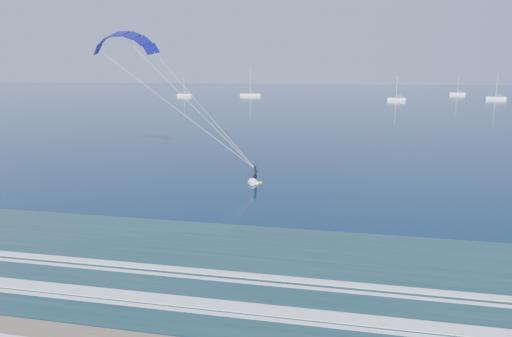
{
  "coord_description": "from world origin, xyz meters",
  "views": [
    {
      "loc": [
        8.8,
        -17.0,
        12.89
      ],
      "look_at": [
        -0.21,
        27.12,
        3.25
      ],
      "focal_mm": 32.0,
      "sensor_mm": 36.0,
      "label": 1
    }
  ],
  "objects_px": {
    "sailboat_2": "(396,99)",
    "sailboat_3": "(457,94)",
    "sailboat_1": "(250,95)",
    "sailboat_4": "(495,98)",
    "kitesurfer_rig": "(187,100)",
    "sailboat_0": "(184,95)"
  },
  "relations": [
    {
      "from": "sailboat_2",
      "to": "sailboat_1",
      "type": "bearing_deg",
      "value": 161.27
    },
    {
      "from": "sailboat_0",
      "to": "sailboat_3",
      "type": "height_order",
      "value": "sailboat_3"
    },
    {
      "from": "sailboat_2",
      "to": "sailboat_3",
      "type": "bearing_deg",
      "value": 56.95
    },
    {
      "from": "sailboat_1",
      "to": "sailboat_2",
      "type": "height_order",
      "value": "sailboat_1"
    },
    {
      "from": "kitesurfer_rig",
      "to": "sailboat_2",
      "type": "height_order",
      "value": "kitesurfer_rig"
    },
    {
      "from": "sailboat_2",
      "to": "sailboat_3",
      "type": "relative_size",
      "value": 0.98
    },
    {
      "from": "kitesurfer_rig",
      "to": "sailboat_3",
      "type": "relative_size",
      "value": 1.9
    },
    {
      "from": "kitesurfer_rig",
      "to": "sailboat_3",
      "type": "distance_m",
      "value": 233.34
    },
    {
      "from": "sailboat_0",
      "to": "sailboat_3",
      "type": "relative_size",
      "value": 0.93
    },
    {
      "from": "sailboat_1",
      "to": "sailboat_2",
      "type": "bearing_deg",
      "value": -18.73
    },
    {
      "from": "sailboat_0",
      "to": "sailboat_1",
      "type": "height_order",
      "value": "sailboat_1"
    },
    {
      "from": "kitesurfer_rig",
      "to": "sailboat_0",
      "type": "xyz_separation_m",
      "value": [
        -66.34,
        177.68,
        -8.95
      ]
    },
    {
      "from": "sailboat_2",
      "to": "sailboat_4",
      "type": "relative_size",
      "value": 0.9
    },
    {
      "from": "sailboat_2",
      "to": "sailboat_4",
      "type": "distance_m",
      "value": 49.63
    },
    {
      "from": "sailboat_1",
      "to": "sailboat_2",
      "type": "relative_size",
      "value": 1.3
    },
    {
      "from": "sailboat_3",
      "to": "sailboat_2",
      "type": "bearing_deg",
      "value": -123.05
    },
    {
      "from": "sailboat_1",
      "to": "sailboat_4",
      "type": "height_order",
      "value": "sailboat_1"
    },
    {
      "from": "kitesurfer_rig",
      "to": "sailboat_2",
      "type": "relative_size",
      "value": 1.94
    },
    {
      "from": "sailboat_2",
      "to": "sailboat_4",
      "type": "height_order",
      "value": "sailboat_4"
    },
    {
      "from": "kitesurfer_rig",
      "to": "sailboat_3",
      "type": "bearing_deg",
      "value": 71.05
    },
    {
      "from": "kitesurfer_rig",
      "to": "sailboat_4",
      "type": "xyz_separation_m",
      "value": [
        84.24,
        181.56,
        -8.94
      ]
    },
    {
      "from": "sailboat_3",
      "to": "kitesurfer_rig",
      "type": "bearing_deg",
      "value": -108.95
    }
  ]
}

